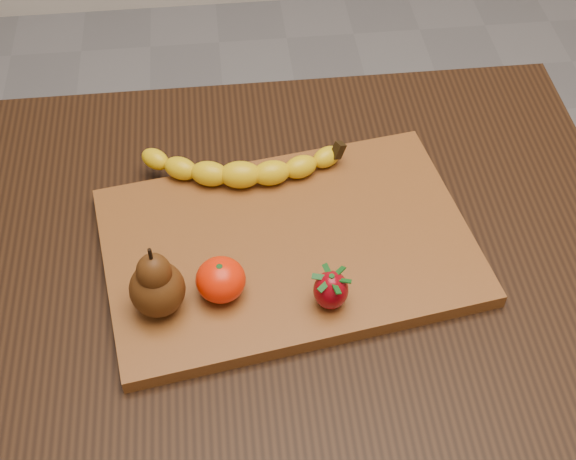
{
  "coord_description": "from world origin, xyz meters",
  "views": [
    {
      "loc": [
        -0.01,
        -0.63,
        1.53
      ],
      "look_at": [
        0.06,
        0.01,
        0.8
      ],
      "focal_mm": 50.0,
      "sensor_mm": 36.0,
      "label": 1
    }
  ],
  "objects_px": {
    "pear": "(155,279)",
    "mandarin": "(221,280)",
    "table": "(245,307)",
    "cutting_board": "(288,246)"
  },
  "relations": [
    {
      "from": "cutting_board",
      "to": "pear",
      "type": "bearing_deg",
      "value": -161.09
    },
    {
      "from": "table",
      "to": "mandarin",
      "type": "relative_size",
      "value": 17.17
    },
    {
      "from": "pear",
      "to": "table",
      "type": "bearing_deg",
      "value": 36.59
    },
    {
      "from": "table",
      "to": "cutting_board",
      "type": "relative_size",
      "value": 2.22
    },
    {
      "from": "cutting_board",
      "to": "mandarin",
      "type": "relative_size",
      "value": 7.73
    },
    {
      "from": "cutting_board",
      "to": "pear",
      "type": "distance_m",
      "value": 0.19
    },
    {
      "from": "mandarin",
      "to": "cutting_board",
      "type": "bearing_deg",
      "value": 39.91
    },
    {
      "from": "pear",
      "to": "mandarin",
      "type": "height_order",
      "value": "pear"
    },
    {
      "from": "table",
      "to": "cutting_board",
      "type": "distance_m",
      "value": 0.12
    },
    {
      "from": "mandarin",
      "to": "table",
      "type": "bearing_deg",
      "value": 67.0
    }
  ]
}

